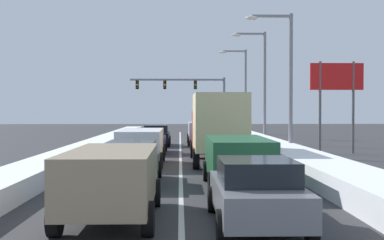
# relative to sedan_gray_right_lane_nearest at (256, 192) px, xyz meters

# --- Properties ---
(ground_plane) EXTENTS (139.23, 139.23, 0.00)m
(ground_plane) POSITION_rel_sedan_gray_right_lane_nearest_xyz_m (-1.69, 14.88, -0.76)
(ground_plane) COLOR #333335
(lane_stripe_between_right_lane_and_center_lane) EXTENTS (0.14, 58.91, 0.01)m
(lane_stripe_between_right_lane_and_center_lane) POSITION_rel_sedan_gray_right_lane_nearest_xyz_m (-1.69, 20.23, -0.76)
(lane_stripe_between_right_lane_and_center_lane) COLOR silver
(lane_stripe_between_right_lane_and_center_lane) RESTS_ON ground
(snow_bank_right_shoulder) EXTENTS (2.09, 58.91, 0.75)m
(snow_bank_right_shoulder) POSITION_rel_sedan_gray_right_lane_nearest_xyz_m (3.61, 20.23, -0.39)
(snow_bank_right_shoulder) COLOR white
(snow_bank_right_shoulder) RESTS_ON ground
(snow_bank_left_shoulder) EXTENTS (1.77, 58.91, 0.66)m
(snow_bank_left_shoulder) POSITION_rel_sedan_gray_right_lane_nearest_xyz_m (-6.99, 20.23, -0.43)
(snow_bank_left_shoulder) COLOR white
(snow_bank_left_shoulder) RESTS_ON ground
(sedan_gray_right_lane_nearest) EXTENTS (2.00, 4.50, 1.51)m
(sedan_gray_right_lane_nearest) POSITION_rel_sedan_gray_right_lane_nearest_xyz_m (0.00, 0.00, 0.00)
(sedan_gray_right_lane_nearest) COLOR slate
(sedan_gray_right_lane_nearest) RESTS_ON ground
(suv_green_right_lane_second) EXTENTS (2.16, 4.90, 1.67)m
(suv_green_right_lane_second) POSITION_rel_sedan_gray_right_lane_nearest_xyz_m (0.22, 5.77, 0.25)
(suv_green_right_lane_second) COLOR #1E5633
(suv_green_right_lane_second) RESTS_ON ground
(box_truck_right_lane_third) EXTENTS (2.53, 7.20, 3.36)m
(box_truck_right_lane_third) POSITION_rel_sedan_gray_right_lane_nearest_xyz_m (0.11, 13.70, 1.14)
(box_truck_right_lane_third) COLOR maroon
(box_truck_right_lane_third) RESTS_ON ground
(sedan_maroon_right_lane_fourth) EXTENTS (2.00, 4.50, 1.51)m
(sedan_maroon_right_lane_fourth) POSITION_rel_sedan_gray_right_lane_nearest_xyz_m (-0.06, 21.41, 0.00)
(sedan_maroon_right_lane_fourth) COLOR maroon
(sedan_maroon_right_lane_fourth) RESTS_ON ground
(suv_silver_right_lane_fifth) EXTENTS (2.16, 4.90, 1.67)m
(suv_silver_right_lane_fifth) POSITION_rel_sedan_gray_right_lane_nearest_xyz_m (-0.08, 27.68, 0.25)
(suv_silver_right_lane_fifth) COLOR #B7BABF
(suv_silver_right_lane_fifth) RESTS_ON ground
(suv_tan_center_lane_nearest) EXTENTS (2.16, 4.90, 1.67)m
(suv_tan_center_lane_nearest) POSITION_rel_sedan_gray_right_lane_nearest_xyz_m (-3.34, 0.68, 0.25)
(suv_tan_center_lane_nearest) COLOR #937F60
(suv_tan_center_lane_nearest) RESTS_ON ground
(sedan_charcoal_center_lane_second) EXTENTS (2.00, 4.50, 1.51)m
(sedan_charcoal_center_lane_second) POSITION_rel_sedan_gray_right_lane_nearest_xyz_m (-3.43, 6.84, 0.00)
(sedan_charcoal_center_lane_second) COLOR #38383D
(sedan_charcoal_center_lane_second) RESTS_ON ground
(suv_white_center_lane_third) EXTENTS (2.16, 4.90, 1.67)m
(suv_white_center_lane_third) POSITION_rel_sedan_gray_right_lane_nearest_xyz_m (-3.56, 13.11, 0.25)
(suv_white_center_lane_third) COLOR silver
(suv_white_center_lane_third) RESTS_ON ground
(sedan_navy_center_lane_fourth) EXTENTS (2.00, 4.50, 1.51)m
(sedan_navy_center_lane_fourth) POSITION_rel_sedan_gray_right_lane_nearest_xyz_m (-3.53, 19.84, 0.00)
(sedan_navy_center_lane_fourth) COLOR navy
(sedan_navy_center_lane_fourth) RESTS_ON ground
(sedan_black_center_lane_fifth) EXTENTS (2.00, 4.50, 1.51)m
(sedan_black_center_lane_fifth) POSITION_rel_sedan_gray_right_lane_nearest_xyz_m (-3.41, 26.39, 0.00)
(sedan_black_center_lane_fifth) COLOR black
(sedan_black_center_lane_fifth) RESTS_ON ground
(traffic_light_gantry) EXTENTS (10.60, 0.47, 6.20)m
(traffic_light_gantry) POSITION_rel_sedan_gray_right_lane_nearest_xyz_m (-0.51, 46.99, 3.96)
(traffic_light_gantry) COLOR slate
(traffic_light_gantry) RESTS_ON ground
(street_lamp_right_near) EXTENTS (2.66, 0.36, 7.98)m
(street_lamp_right_near) POSITION_rel_sedan_gray_right_lane_nearest_xyz_m (4.11, 17.55, 4.03)
(street_lamp_right_near) COLOR gray
(street_lamp_right_near) RESTS_ON ground
(street_lamp_right_mid) EXTENTS (2.66, 0.36, 8.53)m
(street_lamp_right_mid) POSITION_rel_sedan_gray_right_lane_nearest_xyz_m (4.39, 28.26, 4.32)
(street_lamp_right_mid) COLOR gray
(street_lamp_right_mid) RESTS_ON ground
(street_lamp_right_far) EXTENTS (2.66, 0.36, 8.40)m
(street_lamp_right_far) POSITION_rel_sedan_gray_right_lane_nearest_xyz_m (4.26, 38.97, 4.25)
(street_lamp_right_far) COLOR gray
(street_lamp_right_far) RESTS_ON ground
(roadside_sign_right) EXTENTS (3.20, 0.16, 5.50)m
(roadside_sign_right) POSITION_rel_sedan_gray_right_lane_nearest_xyz_m (7.65, 19.52, 3.25)
(roadside_sign_right) COLOR #59595B
(roadside_sign_right) RESTS_ON ground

